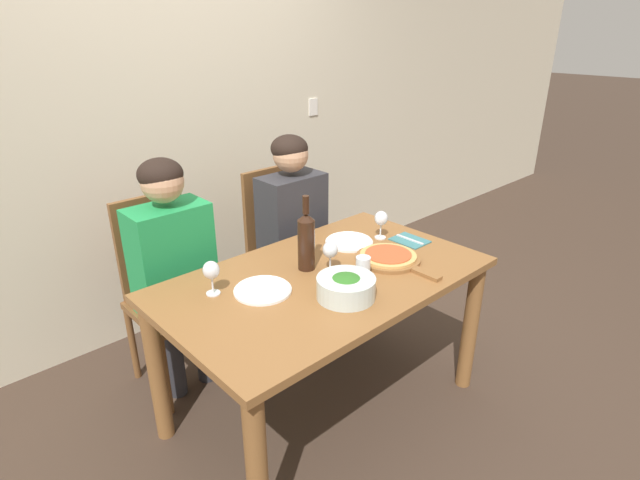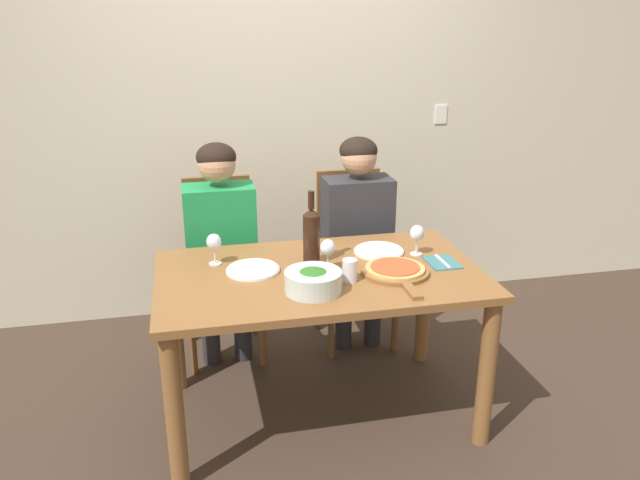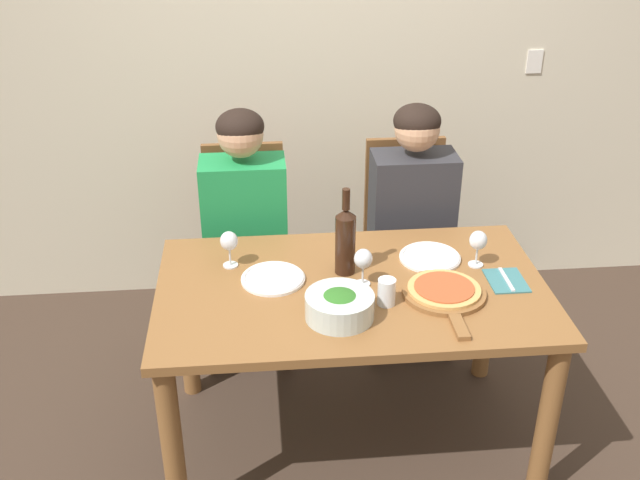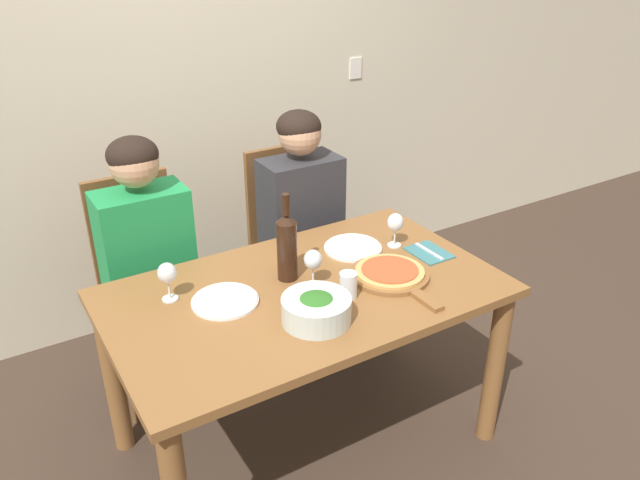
{
  "view_description": "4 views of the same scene",
  "coord_description": "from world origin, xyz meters",
  "px_view_note": "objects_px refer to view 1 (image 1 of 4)",
  "views": [
    {
      "loc": [
        -1.38,
        -1.46,
        1.8
      ],
      "look_at": [
        0.1,
        0.14,
        0.86
      ],
      "focal_mm": 28.0,
      "sensor_mm": 36.0,
      "label": 1
    },
    {
      "loc": [
        -0.56,
        -2.57,
        1.86
      ],
      "look_at": [
        0.03,
        0.14,
        0.86
      ],
      "focal_mm": 35.0,
      "sensor_mm": 36.0,
      "label": 2
    },
    {
      "loc": [
        -0.34,
        -2.39,
        2.25
      ],
      "look_at": [
        -0.11,
        0.12,
        0.9
      ],
      "focal_mm": 42.0,
      "sensor_mm": 36.0,
      "label": 3
    },
    {
      "loc": [
        -1.01,
        -1.76,
        1.99
      ],
      "look_at": [
        0.13,
        0.1,
        0.89
      ],
      "focal_mm": 35.0,
      "sensor_mm": 36.0,
      "label": 4
    }
  ],
  "objects_px": {
    "person_woman": "(174,257)",
    "water_tumbler": "(363,268)",
    "broccoli_bowl": "(346,287)",
    "wine_glass_left": "(211,272)",
    "wine_bottle": "(306,240)",
    "dinner_plate_right": "(349,242)",
    "wine_glass_centre": "(330,251)",
    "person_man": "(294,219)",
    "pizza_on_board": "(389,258)",
    "chair_right": "(282,246)",
    "wine_glass_right": "(381,220)",
    "dinner_plate_left": "(263,290)",
    "chair_left": "(167,287)",
    "fork_on_napkin": "(410,240)"
  },
  "relations": [
    {
      "from": "pizza_on_board",
      "to": "wine_glass_right",
      "type": "distance_m",
      "value": 0.29
    },
    {
      "from": "broccoli_bowl",
      "to": "wine_glass_right",
      "type": "bearing_deg",
      "value": 28.38
    },
    {
      "from": "dinner_plate_right",
      "to": "wine_glass_left",
      "type": "bearing_deg",
      "value": 178.61
    },
    {
      "from": "dinner_plate_left",
      "to": "wine_glass_right",
      "type": "height_order",
      "value": "wine_glass_right"
    },
    {
      "from": "chair_right",
      "to": "broccoli_bowl",
      "type": "bearing_deg",
      "value": -114.27
    },
    {
      "from": "wine_bottle",
      "to": "pizza_on_board",
      "type": "height_order",
      "value": "wine_bottle"
    },
    {
      "from": "chair_right",
      "to": "person_man",
      "type": "xyz_separation_m",
      "value": [
        -0.0,
        -0.12,
        0.21
      ]
    },
    {
      "from": "water_tumbler",
      "to": "fork_on_napkin",
      "type": "relative_size",
      "value": 0.56
    },
    {
      "from": "wine_glass_centre",
      "to": "dinner_plate_left",
      "type": "bearing_deg",
      "value": 169.64
    },
    {
      "from": "fork_on_napkin",
      "to": "dinner_plate_right",
      "type": "bearing_deg",
      "value": 142.22
    },
    {
      "from": "dinner_plate_right",
      "to": "wine_glass_left",
      "type": "relative_size",
      "value": 1.63
    },
    {
      "from": "dinner_plate_left",
      "to": "pizza_on_board",
      "type": "bearing_deg",
      "value": -15.11
    },
    {
      "from": "broccoli_bowl",
      "to": "dinner_plate_left",
      "type": "distance_m",
      "value": 0.36
    },
    {
      "from": "wine_glass_right",
      "to": "wine_glass_centre",
      "type": "distance_m",
      "value": 0.48
    },
    {
      "from": "wine_glass_left",
      "to": "wine_glass_centre",
      "type": "height_order",
      "value": "same"
    },
    {
      "from": "chair_left",
      "to": "dinner_plate_right",
      "type": "xyz_separation_m",
      "value": [
        0.74,
        -0.6,
        0.23
      ]
    },
    {
      "from": "person_woman",
      "to": "person_man",
      "type": "relative_size",
      "value": 1.0
    },
    {
      "from": "person_man",
      "to": "wine_glass_right",
      "type": "height_order",
      "value": "person_man"
    },
    {
      "from": "pizza_on_board",
      "to": "chair_right",
      "type": "bearing_deg",
      "value": 87.6
    },
    {
      "from": "chair_left",
      "to": "wine_glass_centre",
      "type": "xyz_separation_m",
      "value": [
        0.44,
        -0.76,
        0.33
      ]
    },
    {
      "from": "person_man",
      "to": "water_tumbler",
      "type": "relative_size",
      "value": 12.24
    },
    {
      "from": "chair_right",
      "to": "person_man",
      "type": "bearing_deg",
      "value": -90.0
    },
    {
      "from": "person_man",
      "to": "broccoli_bowl",
      "type": "distance_m",
      "value": 0.96
    },
    {
      "from": "chair_right",
      "to": "water_tumbler",
      "type": "distance_m",
      "value": 0.98
    },
    {
      "from": "chair_left",
      "to": "wine_glass_centre",
      "type": "relative_size",
      "value": 6.7
    },
    {
      "from": "dinner_plate_left",
      "to": "wine_glass_left",
      "type": "relative_size",
      "value": 1.63
    },
    {
      "from": "broccoli_bowl",
      "to": "wine_glass_left",
      "type": "distance_m",
      "value": 0.56
    },
    {
      "from": "dinner_plate_left",
      "to": "wine_glass_centre",
      "type": "relative_size",
      "value": 1.63
    },
    {
      "from": "chair_right",
      "to": "wine_glass_centre",
      "type": "bearing_deg",
      "value": -113.18
    },
    {
      "from": "wine_glass_right",
      "to": "fork_on_napkin",
      "type": "distance_m",
      "value": 0.19
    },
    {
      "from": "person_man",
      "to": "wine_bottle",
      "type": "relative_size",
      "value": 3.51
    },
    {
      "from": "chair_right",
      "to": "wine_glass_right",
      "type": "xyz_separation_m",
      "value": [
        0.14,
        -0.66,
        0.33
      ]
    },
    {
      "from": "chair_left",
      "to": "pizza_on_board",
      "type": "relative_size",
      "value": 2.24
    },
    {
      "from": "water_tumbler",
      "to": "chair_right",
      "type": "bearing_deg",
      "value": 73.94
    },
    {
      "from": "chair_left",
      "to": "broccoli_bowl",
      "type": "height_order",
      "value": "chair_left"
    },
    {
      "from": "person_man",
      "to": "pizza_on_board",
      "type": "bearing_deg",
      "value": -92.77
    },
    {
      "from": "dinner_plate_left",
      "to": "fork_on_napkin",
      "type": "distance_m",
      "value": 0.89
    },
    {
      "from": "wine_glass_left",
      "to": "wine_glass_centre",
      "type": "distance_m",
      "value": 0.54
    },
    {
      "from": "chair_right",
      "to": "wine_glass_left",
      "type": "relative_size",
      "value": 6.7
    },
    {
      "from": "person_woman",
      "to": "wine_glass_right",
      "type": "height_order",
      "value": "person_woman"
    },
    {
      "from": "person_woman",
      "to": "water_tumbler",
      "type": "bearing_deg",
      "value": -56.96
    },
    {
      "from": "chair_right",
      "to": "wine_glass_right",
      "type": "relative_size",
      "value": 6.7
    },
    {
      "from": "wine_glass_right",
      "to": "wine_glass_centre",
      "type": "relative_size",
      "value": 1.0
    },
    {
      "from": "wine_bottle",
      "to": "wine_glass_centre",
      "type": "bearing_deg",
      "value": -61.06
    },
    {
      "from": "pizza_on_board",
      "to": "wine_glass_left",
      "type": "distance_m",
      "value": 0.85
    },
    {
      "from": "wine_bottle",
      "to": "dinner_plate_right",
      "type": "relative_size",
      "value": 1.44
    },
    {
      "from": "chair_left",
      "to": "dinner_plate_right",
      "type": "distance_m",
      "value": 0.98
    },
    {
      "from": "chair_left",
      "to": "fork_on_napkin",
      "type": "relative_size",
      "value": 5.62
    },
    {
      "from": "chair_left",
      "to": "wine_glass_left",
      "type": "height_order",
      "value": "chair_left"
    },
    {
      "from": "wine_glass_centre",
      "to": "wine_glass_left",
      "type": "bearing_deg",
      "value": 159.48
    }
  ]
}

